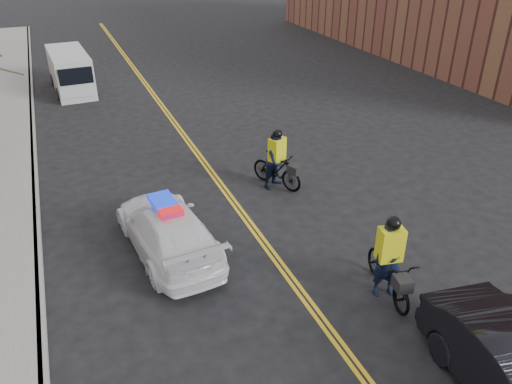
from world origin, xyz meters
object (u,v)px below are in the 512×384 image
object	(u,v)px
police_cruiser	(168,229)
cargo_van	(71,72)
cyclist_near	(387,268)
cyclist_far	(277,164)

from	to	relation	value
police_cruiser	cargo_van	size ratio (longest dim) A/B	0.99
cargo_van	cyclist_near	bearing A→B (deg)	-77.45
cyclist_near	cyclist_far	world-z (taller)	cyclist_near
police_cruiser	cyclist_near	xyz separation A→B (m)	(4.48, -3.80, 0.06)
police_cruiser	cargo_van	distance (m)	16.63
cargo_van	cyclist_far	world-z (taller)	cyclist_far
police_cruiser	cyclist_far	distance (m)	4.99
police_cruiser	cyclist_far	size ratio (longest dim) A/B	2.37
cyclist_far	cargo_van	bearing A→B (deg)	84.83
cyclist_near	cyclist_far	bearing A→B (deg)	101.30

